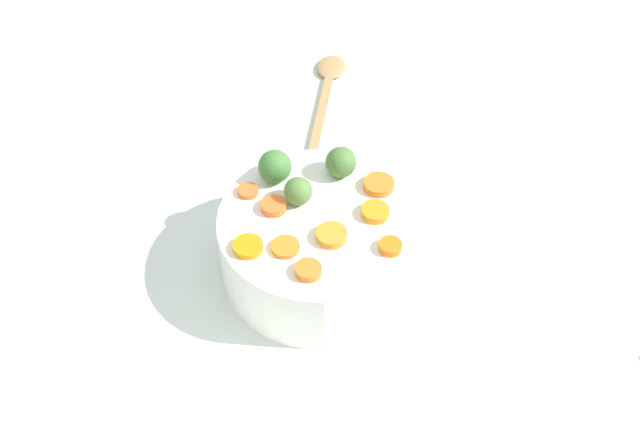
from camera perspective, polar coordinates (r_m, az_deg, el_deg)
name	(u,v)px	position (r m, az deg, el deg)	size (l,w,h in m)	color
tabletop	(313,265)	(1.00, -0.55, -3.98)	(2.40, 2.40, 0.02)	silver
serving_bowl_carrots	(320,244)	(0.95, 0.00, -2.41)	(0.25, 0.25, 0.10)	white
carrot_slice_0	(248,247)	(0.88, -5.52, -2.57)	(0.04, 0.04, 0.01)	orange
carrot_slice_1	(390,246)	(0.88, 5.39, -2.55)	(0.03, 0.03, 0.01)	orange
carrot_slice_2	(249,190)	(0.95, -5.47, 1.74)	(0.03, 0.03, 0.01)	orange
carrot_slice_3	(308,270)	(0.85, -0.89, -4.39)	(0.03, 0.03, 0.01)	orange
carrot_slice_4	(274,206)	(0.92, -3.55, 0.53)	(0.03, 0.03, 0.01)	orange
carrot_slice_5	(375,212)	(0.92, 4.25, 0.08)	(0.03, 0.03, 0.01)	orange
carrot_slice_6	(379,185)	(0.95, 4.51, 2.17)	(0.04, 0.04, 0.01)	orange
carrot_slice_7	(285,247)	(0.88, -2.65, -2.61)	(0.03, 0.03, 0.01)	orange
carrot_slice_8	(332,235)	(0.89, 0.89, -1.71)	(0.04, 0.04, 0.01)	orange
brussels_sprout_0	(275,166)	(0.95, -3.46, 3.57)	(0.04, 0.04, 0.04)	#427936
brussels_sprout_1	(341,162)	(0.96, 1.60, 3.90)	(0.04, 0.04, 0.04)	#497535
brussels_sprout_2	(298,191)	(0.92, -1.68, 1.69)	(0.04, 0.04, 0.04)	#547D39
wooden_spoon	(326,91)	(1.25, 0.49, 9.32)	(0.32, 0.10, 0.01)	#AA8352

